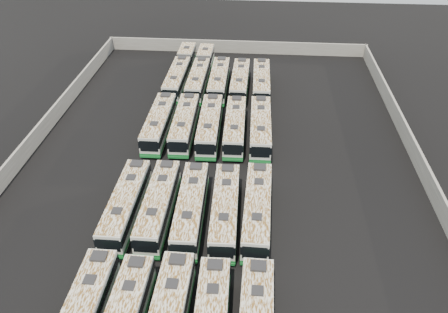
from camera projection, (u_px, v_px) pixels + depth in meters
ground at (217, 177)px, 47.82m from camera, size 140.00×140.00×0.00m
perimeter_wall at (216, 169)px, 47.19m from camera, size 45.20×73.20×2.20m
bus_midfront_far_left at (126, 204)px, 41.70m from camera, size 2.42×11.28×3.17m
bus_midfront_left at (159, 205)px, 41.60m from camera, size 2.40×11.29×3.18m
bus_midfront_center at (191, 208)px, 41.26m from camera, size 2.65×11.37×3.19m
bus_midfront_right at (225, 210)px, 41.07m from camera, size 2.65×11.31×3.17m
bus_midfront_far_right at (257, 210)px, 41.04m from camera, size 2.68×11.54×3.24m
bus_midback_far_left at (159, 123)px, 54.17m from camera, size 2.45×11.45×3.23m
bus_midback_left at (185, 124)px, 54.04m from camera, size 2.61×11.45×3.21m
bus_midback_center at (210, 125)px, 53.70m from camera, size 2.69×11.62×3.26m
bus_midback_right at (235, 126)px, 53.57m from camera, size 2.56×11.29×3.17m
bus_midback_far_right at (260, 128)px, 53.23m from camera, size 2.59×11.63×3.27m
bus_back_far_left at (181, 71)px, 67.18m from camera, size 2.53×17.53×3.17m
bus_back_left at (201, 72)px, 66.81m from camera, size 2.47×17.32×3.14m
bus_back_center at (219, 80)px, 64.23m from camera, size 2.51×11.52×3.24m
bus_back_right at (240, 81)px, 64.08m from camera, size 2.50×11.22×3.15m
bus_back_far_right at (261, 82)px, 63.87m from camera, size 2.52×11.33×3.18m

